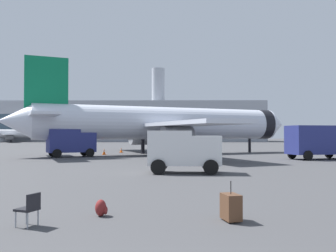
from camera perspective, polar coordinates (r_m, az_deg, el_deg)
The scene contains 11 objects.
airplane_at_gate at distance 43.72m, azimuth -0.68°, elevation 0.39°, with size 33.98×31.21×10.50m.
airplane_taxiing at distance 121.16m, azimuth -23.63°, elevation -1.12°, with size 22.79×21.00×7.19m.
service_truck at distance 40.13m, azimuth -14.79°, elevation -2.34°, with size 5.27×4.23×2.90m.
fuel_truck at distance 37.97m, azimuth 22.17°, elevation -2.10°, with size 6.42×3.98×3.20m.
cargo_van at distance 22.72m, azimuth 2.40°, elevation -3.62°, with size 4.48×2.48×2.60m.
safety_cone_near at distance 48.52m, azimuth -7.24°, elevation -3.72°, with size 0.44×0.44×0.62m.
safety_cone_mid at distance 43.59m, azimuth -9.84°, elevation -3.93°, with size 0.44×0.44×0.71m.
rolling_suitcase at distance 10.47m, azimuth 9.69°, elevation -12.20°, with size 0.55×0.72×1.10m.
traveller_backpack at distance 11.14m, azimuth -10.26°, elevation -12.36°, with size 0.36×0.40×0.48m.
gate_chair at distance 10.35m, azimuth -20.60°, elevation -11.67°, with size 0.62×0.62×0.86m.
terminal_building at distance 127.26m, azimuth -6.79°, elevation 0.61°, with size 92.32×23.40×24.95m.
Camera 1 is at (-0.01, -3.82, 2.38)m, focal length 39.49 mm.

